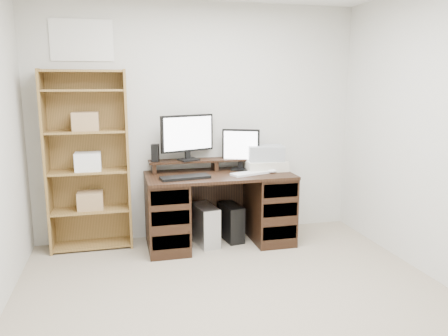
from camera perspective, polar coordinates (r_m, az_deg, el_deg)
name	(u,v)px	position (r m, az deg, el deg)	size (l,w,h in m)	color
room	(255,150)	(2.81, 4.14, 2.40)	(3.54, 4.04, 2.54)	tan
desk	(219,207)	(4.58, -0.64, -5.16)	(1.50, 0.70, 0.75)	black
riser_shelf	(215,161)	(4.68, -1.23, 0.89)	(1.40, 0.22, 0.12)	black
monitor_wide	(187,135)	(4.57, -4.80, 4.31)	(0.58, 0.24, 0.47)	black
monitor_small	(241,148)	(4.66, 2.21, 2.65)	(0.38, 0.22, 0.44)	black
speaker	(155,153)	(4.55, -8.97, 1.96)	(0.07, 0.07, 0.18)	black
keyboard_black	(185,177)	(4.27, -5.09, -1.23)	(0.48, 0.16, 0.03)	black
keyboard_white	(252,173)	(4.48, 3.69, -0.65)	(0.46, 0.14, 0.02)	silver
mouse	(272,171)	(4.55, 6.31, -0.41)	(0.10, 0.06, 0.04)	silver
printer	(265,165)	(4.69, 5.43, 0.38)	(0.42, 0.32, 0.11)	beige
basket	(266,153)	(4.67, 5.46, 1.97)	(0.37, 0.26, 0.16)	#969CA0
tower_silver	(205,225)	(4.61, -2.47, -7.44)	(0.18, 0.42, 0.42)	#B7B9BE
tower_black	(231,222)	(4.74, 0.93, -7.07)	(0.22, 0.41, 0.39)	black
bookshelf	(88,159)	(4.57, -17.33, 1.09)	(0.80, 0.30, 1.80)	olive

